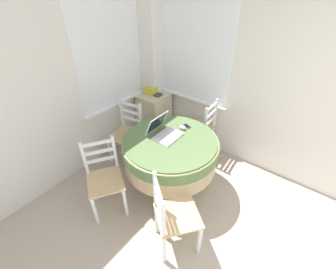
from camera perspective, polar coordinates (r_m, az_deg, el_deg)
name	(u,v)px	position (r m, az deg, el deg)	size (l,w,h in m)	color
corner_room_shell	(180,91)	(2.58, 2.99, 10.97)	(4.32, 5.05, 2.55)	silver
round_dining_table	(170,150)	(2.77, 0.56, -4.08)	(1.17, 1.17, 0.75)	#4C3D2D
laptop	(164,131)	(2.72, -1.01, 0.77)	(0.34, 0.35, 0.25)	white
computer_mouse	(183,127)	(2.84, 3.72, 1.79)	(0.06, 0.09, 0.05)	silver
cell_phone	(187,126)	(2.91, 4.80, 2.15)	(0.08, 0.12, 0.01)	#2D2D33
dining_chair_near_back_window	(127,133)	(3.35, -10.34, 0.27)	(0.47, 0.45, 0.92)	tan
dining_chair_near_right_window	(201,129)	(3.44, 8.31, 1.50)	(0.41, 0.43, 0.92)	tan
dining_chair_camera_near	(173,217)	(2.30, 1.34, -20.13)	(0.56, 0.56, 0.92)	tan
dining_chair_left_flank	(105,179)	(2.71, -15.77, -10.71)	(0.55, 0.55, 0.92)	tan
corner_cabinet	(154,114)	(3.91, -3.46, 5.11)	(0.48, 0.46, 0.76)	beige
storage_box	(151,91)	(3.72, -4.42, 11.06)	(0.15, 0.17, 0.12)	gold
book_on_cabinet	(155,94)	(3.71, -3.21, 10.22)	(0.13, 0.20, 0.02)	#3F3F44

